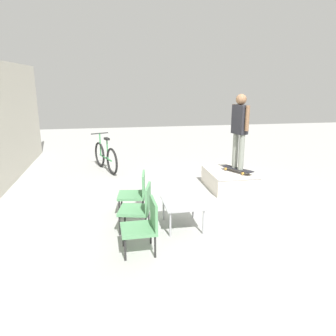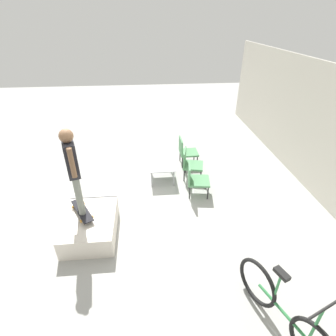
{
  "view_description": "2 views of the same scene",
  "coord_description": "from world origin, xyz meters",
  "px_view_note": "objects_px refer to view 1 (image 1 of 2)",
  "views": [
    {
      "loc": [
        -6.25,
        2.17,
        2.55
      ],
      "look_at": [
        0.32,
        1.01,
        0.75
      ],
      "focal_mm": 35.0,
      "sensor_mm": 36.0,
      "label": 1
    },
    {
      "loc": [
        5.07,
        0.59,
        3.91
      ],
      "look_at": [
        -0.08,
        1.06,
        0.85
      ],
      "focal_mm": 28.0,
      "sensor_mm": 36.0,
      "label": 2
    }
  ],
  "objects_px": {
    "coffee_table": "(183,205)",
    "patio_chair_right": "(136,192)",
    "skateboard_on_ramp": "(237,169)",
    "person_skater": "(240,126)",
    "patio_chair_left": "(144,224)",
    "bicycle": "(105,157)",
    "skate_ramp_box": "(229,180)",
    "patio_chair_center": "(139,206)"
  },
  "relations": [
    {
      "from": "person_skater",
      "to": "patio_chair_right",
      "type": "distance_m",
      "value": 2.92
    },
    {
      "from": "coffee_table",
      "to": "skateboard_on_ramp",
      "type": "bearing_deg",
      "value": -43.77
    },
    {
      "from": "person_skater",
      "to": "coffee_table",
      "type": "xyz_separation_m",
      "value": [
        -1.8,
        1.73,
        -1.14
      ]
    },
    {
      "from": "skate_ramp_box",
      "to": "person_skater",
      "type": "relative_size",
      "value": 0.79
    },
    {
      "from": "coffee_table",
      "to": "patio_chair_center",
      "type": "bearing_deg",
      "value": 91.55
    },
    {
      "from": "patio_chair_left",
      "to": "skate_ramp_box",
      "type": "bearing_deg",
      "value": 137.44
    },
    {
      "from": "patio_chair_left",
      "to": "patio_chair_right",
      "type": "bearing_deg",
      "value": 178.58
    },
    {
      "from": "patio_chair_left",
      "to": "coffee_table",
      "type": "bearing_deg",
      "value": 133.38
    },
    {
      "from": "skate_ramp_box",
      "to": "coffee_table",
      "type": "xyz_separation_m",
      "value": [
        -1.93,
        1.58,
        0.19
      ]
    },
    {
      "from": "skate_ramp_box",
      "to": "patio_chair_right",
      "type": "distance_m",
      "value": 2.64
    },
    {
      "from": "patio_chair_right",
      "to": "patio_chair_left",
      "type": "bearing_deg",
      "value": 7.87
    },
    {
      "from": "patio_chair_left",
      "to": "person_skater",
      "type": "bearing_deg",
      "value": 134.36
    },
    {
      "from": "skate_ramp_box",
      "to": "patio_chair_center",
      "type": "height_order",
      "value": "patio_chair_center"
    },
    {
      "from": "person_skater",
      "to": "patio_chair_right",
      "type": "height_order",
      "value": "person_skater"
    },
    {
      "from": "skateboard_on_ramp",
      "to": "patio_chair_center",
      "type": "bearing_deg",
      "value": 97.36
    },
    {
      "from": "skateboard_on_ramp",
      "to": "person_skater",
      "type": "bearing_deg",
      "value": -28.83
    },
    {
      "from": "skate_ramp_box",
      "to": "person_skater",
      "type": "height_order",
      "value": "person_skater"
    },
    {
      "from": "person_skater",
      "to": "patio_chair_center",
      "type": "xyz_separation_m",
      "value": [
        -1.83,
        2.5,
        -1.09
      ]
    },
    {
      "from": "patio_chair_left",
      "to": "patio_chair_center",
      "type": "bearing_deg",
      "value": 178.74
    },
    {
      "from": "person_skater",
      "to": "patio_chair_center",
      "type": "relative_size",
      "value": 2.11
    },
    {
      "from": "coffee_table",
      "to": "bicycle",
      "type": "xyz_separation_m",
      "value": [
        4.09,
        1.38,
        -0.01
      ]
    },
    {
      "from": "patio_chair_center",
      "to": "patio_chair_right",
      "type": "xyz_separation_m",
      "value": [
        0.77,
        -0.0,
        0.0
      ]
    },
    {
      "from": "coffee_table",
      "to": "patio_chair_right",
      "type": "relative_size",
      "value": 0.98
    },
    {
      "from": "coffee_table",
      "to": "patio_chair_right",
      "type": "bearing_deg",
      "value": 45.57
    },
    {
      "from": "patio_chair_left",
      "to": "patio_chair_center",
      "type": "distance_m",
      "value": 0.74
    },
    {
      "from": "skate_ramp_box",
      "to": "person_skater",
      "type": "xyz_separation_m",
      "value": [
        -0.13,
        -0.14,
        1.33
      ]
    },
    {
      "from": "patio_chair_center",
      "to": "bicycle",
      "type": "relative_size",
      "value": 0.49
    },
    {
      "from": "patio_chair_right",
      "to": "bicycle",
      "type": "height_order",
      "value": "bicycle"
    },
    {
      "from": "patio_chair_right",
      "to": "coffee_table",
      "type": "bearing_deg",
      "value": 53.41
    },
    {
      "from": "skate_ramp_box",
      "to": "patio_chair_center",
      "type": "xyz_separation_m",
      "value": [
        -1.95,
        2.35,
        0.24
      ]
    },
    {
      "from": "coffee_table",
      "to": "patio_chair_right",
      "type": "distance_m",
      "value": 1.07
    },
    {
      "from": "patio_chair_left",
      "to": "bicycle",
      "type": "distance_m",
      "value": 4.89
    },
    {
      "from": "person_skater",
      "to": "patio_chair_right",
      "type": "relative_size",
      "value": 2.11
    },
    {
      "from": "skateboard_on_ramp",
      "to": "patio_chair_center",
      "type": "relative_size",
      "value": 1.01
    },
    {
      "from": "skate_ramp_box",
      "to": "bicycle",
      "type": "distance_m",
      "value": 3.67
    },
    {
      "from": "patio_chair_left",
      "to": "patio_chair_right",
      "type": "distance_m",
      "value": 1.51
    },
    {
      "from": "skate_ramp_box",
      "to": "patio_chair_center",
      "type": "distance_m",
      "value": 3.06
    },
    {
      "from": "person_skater",
      "to": "bicycle",
      "type": "relative_size",
      "value": 1.03
    },
    {
      "from": "skateboard_on_ramp",
      "to": "coffee_table",
      "type": "relative_size",
      "value": 1.02
    },
    {
      "from": "skate_ramp_box",
      "to": "bicycle",
      "type": "xyz_separation_m",
      "value": [
        2.16,
        2.96,
        0.19
      ]
    },
    {
      "from": "person_skater",
      "to": "patio_chair_right",
      "type": "bearing_deg",
      "value": 95.27
    },
    {
      "from": "bicycle",
      "to": "person_skater",
      "type": "bearing_deg",
      "value": -146.96
    }
  ]
}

